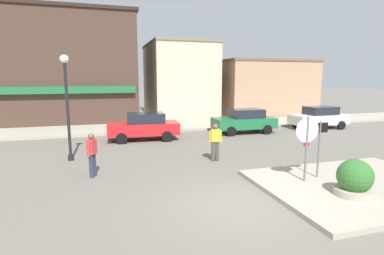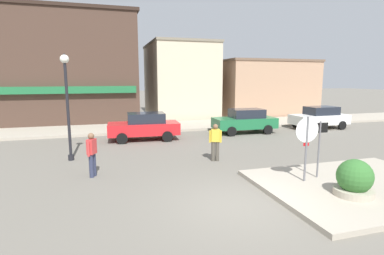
{
  "view_description": "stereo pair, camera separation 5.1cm",
  "coord_description": "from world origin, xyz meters",
  "px_view_note": "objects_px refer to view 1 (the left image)",
  "views": [
    {
      "loc": [
        -3.56,
        -7.25,
        3.53
      ],
      "look_at": [
        -0.03,
        4.5,
        1.5
      ],
      "focal_mm": 28.0,
      "sensor_mm": 36.0,
      "label": 1
    },
    {
      "loc": [
        -3.51,
        -7.26,
        3.53
      ],
      "look_at": [
        -0.03,
        4.5,
        1.5
      ],
      "focal_mm": 28.0,
      "sensor_mm": 36.0,
      "label": 2
    }
  ],
  "objects_px": {
    "one_way_sign": "(319,144)",
    "pedestrian_crossing_far": "(92,153)",
    "stop_sign": "(307,141)",
    "lamp_post": "(66,92)",
    "parked_car_nearest": "(144,126)",
    "planter": "(354,182)",
    "parked_car_third": "(319,117)",
    "parked_car_second": "(244,121)",
    "pedestrian_crossing_near": "(215,141)"
  },
  "relations": [
    {
      "from": "one_way_sign",
      "to": "pedestrian_crossing_far",
      "type": "relative_size",
      "value": 1.3
    },
    {
      "from": "stop_sign",
      "to": "lamp_post",
      "type": "relative_size",
      "value": 0.51
    },
    {
      "from": "pedestrian_crossing_far",
      "to": "parked_car_nearest",
      "type": "bearing_deg",
      "value": 66.2
    },
    {
      "from": "planter",
      "to": "parked_car_third",
      "type": "bearing_deg",
      "value": 54.72
    },
    {
      "from": "parked_car_second",
      "to": "planter",
      "type": "bearing_deg",
      "value": -99.81
    },
    {
      "from": "parked_car_third",
      "to": "parked_car_nearest",
      "type": "bearing_deg",
      "value": -178.1
    },
    {
      "from": "parked_car_nearest",
      "to": "parked_car_second",
      "type": "distance_m",
      "value": 6.56
    },
    {
      "from": "planter",
      "to": "pedestrian_crossing_near",
      "type": "height_order",
      "value": "pedestrian_crossing_near"
    },
    {
      "from": "stop_sign",
      "to": "pedestrian_crossing_near",
      "type": "height_order",
      "value": "stop_sign"
    },
    {
      "from": "pedestrian_crossing_far",
      "to": "parked_car_second",
      "type": "bearing_deg",
      "value": 34.85
    },
    {
      "from": "parked_car_nearest",
      "to": "parked_car_third",
      "type": "distance_m",
      "value": 12.37
    },
    {
      "from": "lamp_post",
      "to": "pedestrian_crossing_near",
      "type": "xyz_separation_m",
      "value": [
        5.97,
        -1.87,
        -2.09
      ]
    },
    {
      "from": "parked_car_third",
      "to": "planter",
      "type": "bearing_deg",
      "value": -125.28
    },
    {
      "from": "one_way_sign",
      "to": "pedestrian_crossing_far",
      "type": "bearing_deg",
      "value": 159.83
    },
    {
      "from": "one_way_sign",
      "to": "parked_car_second",
      "type": "height_order",
      "value": "one_way_sign"
    },
    {
      "from": "stop_sign",
      "to": "parked_car_third",
      "type": "relative_size",
      "value": 0.57
    },
    {
      "from": "stop_sign",
      "to": "one_way_sign",
      "type": "xyz_separation_m",
      "value": [
        0.66,
        0.19,
        -0.19
      ]
    },
    {
      "from": "pedestrian_crossing_near",
      "to": "one_way_sign",
      "type": "bearing_deg",
      "value": -54.62
    },
    {
      "from": "planter",
      "to": "parked_car_nearest",
      "type": "distance_m",
      "value": 11.45
    },
    {
      "from": "one_way_sign",
      "to": "pedestrian_crossing_far",
      "type": "height_order",
      "value": "one_way_sign"
    },
    {
      "from": "one_way_sign",
      "to": "planter",
      "type": "xyz_separation_m",
      "value": [
        -0.08,
        -1.66,
        -0.77
      ]
    },
    {
      "from": "stop_sign",
      "to": "parked_car_nearest",
      "type": "relative_size",
      "value": 0.56
    },
    {
      "from": "planter",
      "to": "pedestrian_crossing_far",
      "type": "distance_m",
      "value": 8.57
    },
    {
      "from": "parked_car_nearest",
      "to": "parked_car_third",
      "type": "bearing_deg",
      "value": 1.9
    },
    {
      "from": "lamp_post",
      "to": "pedestrian_crossing_far",
      "type": "height_order",
      "value": "lamp_post"
    },
    {
      "from": "parked_car_nearest",
      "to": "parked_car_second",
      "type": "height_order",
      "value": "same"
    },
    {
      "from": "parked_car_nearest",
      "to": "pedestrian_crossing_far",
      "type": "relative_size",
      "value": 2.54
    },
    {
      "from": "pedestrian_crossing_far",
      "to": "pedestrian_crossing_near",
      "type": "bearing_deg",
      "value": 8.06
    },
    {
      "from": "pedestrian_crossing_near",
      "to": "pedestrian_crossing_far",
      "type": "height_order",
      "value": "same"
    },
    {
      "from": "parked_car_third",
      "to": "pedestrian_crossing_near",
      "type": "bearing_deg",
      "value": -150.16
    },
    {
      "from": "lamp_post",
      "to": "parked_car_second",
      "type": "relative_size",
      "value": 1.13
    },
    {
      "from": "parked_car_nearest",
      "to": "parked_car_second",
      "type": "xyz_separation_m",
      "value": [
        6.55,
        0.36,
        0.0
      ]
    },
    {
      "from": "parked_car_second",
      "to": "parked_car_third",
      "type": "height_order",
      "value": "same"
    },
    {
      "from": "planter",
      "to": "parked_car_third",
      "type": "xyz_separation_m",
      "value": [
        7.68,
        10.86,
        0.25
      ]
    },
    {
      "from": "planter",
      "to": "parked_car_nearest",
      "type": "xyz_separation_m",
      "value": [
        -4.68,
        10.45,
        0.25
      ]
    },
    {
      "from": "one_way_sign",
      "to": "pedestrian_crossing_near",
      "type": "distance_m",
      "value": 4.24
    },
    {
      "from": "one_way_sign",
      "to": "lamp_post",
      "type": "relative_size",
      "value": 0.46
    },
    {
      "from": "pedestrian_crossing_far",
      "to": "one_way_sign",
      "type": "bearing_deg",
      "value": -20.17
    },
    {
      "from": "parked_car_third",
      "to": "pedestrian_crossing_far",
      "type": "bearing_deg",
      "value": -156.72
    },
    {
      "from": "parked_car_nearest",
      "to": "parked_car_third",
      "type": "relative_size",
      "value": 1.01
    },
    {
      "from": "one_way_sign",
      "to": "parked_car_second",
      "type": "relative_size",
      "value": 0.52
    },
    {
      "from": "planter",
      "to": "parked_car_nearest",
      "type": "relative_size",
      "value": 0.3
    },
    {
      "from": "parked_car_third",
      "to": "pedestrian_crossing_near",
      "type": "relative_size",
      "value": 2.51
    },
    {
      "from": "parked_car_nearest",
      "to": "parked_car_third",
      "type": "height_order",
      "value": "same"
    },
    {
      "from": "stop_sign",
      "to": "one_way_sign",
      "type": "distance_m",
      "value": 0.71
    },
    {
      "from": "one_way_sign",
      "to": "pedestrian_crossing_near",
      "type": "xyz_separation_m",
      "value": [
        -2.44,
        3.44,
        -0.46
      ]
    },
    {
      "from": "stop_sign",
      "to": "parked_car_third",
      "type": "distance_m",
      "value": 12.52
    },
    {
      "from": "stop_sign",
      "to": "pedestrian_crossing_near",
      "type": "xyz_separation_m",
      "value": [
        -1.78,
        3.63,
        -0.65
      ]
    },
    {
      "from": "parked_car_second",
      "to": "parked_car_nearest",
      "type": "bearing_deg",
      "value": -176.82
    },
    {
      "from": "one_way_sign",
      "to": "planter",
      "type": "height_order",
      "value": "one_way_sign"
    }
  ]
}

